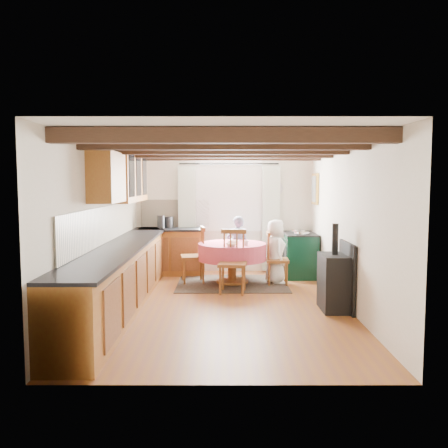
{
  "coord_description": "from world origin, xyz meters",
  "views": [
    {
      "loc": [
        0.0,
        -6.87,
        1.84
      ],
      "look_at": [
        0.0,
        0.8,
        1.15
      ],
      "focal_mm": 37.82,
      "sensor_mm": 36.0,
      "label": 1
    }
  ],
  "objects_px": {
    "dining_table": "(232,264)",
    "chair_near": "(233,262)",
    "chair_right": "(277,258)",
    "child_far": "(238,246)",
    "child_right": "(275,252)",
    "cup": "(246,243)",
    "chair_left": "(193,255)",
    "aga_range": "(299,254)",
    "cast_iron_stove": "(334,267)"
  },
  "relations": [
    {
      "from": "dining_table",
      "to": "chair_right",
      "type": "height_order",
      "value": "chair_right"
    },
    {
      "from": "cast_iron_stove",
      "to": "child_right",
      "type": "bearing_deg",
      "value": 110.05
    },
    {
      "from": "child_right",
      "to": "child_far",
      "type": "bearing_deg",
      "value": 39.08
    },
    {
      "from": "aga_range",
      "to": "chair_near",
      "type": "bearing_deg",
      "value": -133.38
    },
    {
      "from": "chair_right",
      "to": "aga_range",
      "type": "xyz_separation_m",
      "value": [
        0.51,
        0.74,
        -0.04
      ]
    },
    {
      "from": "chair_left",
      "to": "cast_iron_stove",
      "type": "xyz_separation_m",
      "value": [
        2.15,
        -1.84,
        0.11
      ]
    },
    {
      "from": "aga_range",
      "to": "cast_iron_stove",
      "type": "xyz_separation_m",
      "value": [
        0.11,
        -2.44,
        0.19
      ]
    },
    {
      "from": "chair_near",
      "to": "chair_right",
      "type": "relative_size",
      "value": 1.1
    },
    {
      "from": "chair_left",
      "to": "cup",
      "type": "xyz_separation_m",
      "value": [
        0.95,
        -0.37,
        0.26
      ]
    },
    {
      "from": "aga_range",
      "to": "child_right",
      "type": "bearing_deg",
      "value": -129.41
    },
    {
      "from": "dining_table",
      "to": "chair_left",
      "type": "relative_size",
      "value": 1.18
    },
    {
      "from": "chair_near",
      "to": "chair_left",
      "type": "relative_size",
      "value": 1.02
    },
    {
      "from": "chair_near",
      "to": "child_right",
      "type": "relative_size",
      "value": 0.9
    },
    {
      "from": "chair_near",
      "to": "chair_left",
      "type": "bearing_deg",
      "value": 138.59
    },
    {
      "from": "aga_range",
      "to": "child_right",
      "type": "distance_m",
      "value": 0.86
    },
    {
      "from": "aga_range",
      "to": "cast_iron_stove",
      "type": "distance_m",
      "value": 2.45
    },
    {
      "from": "chair_near",
      "to": "dining_table",
      "type": "bearing_deg",
      "value": 96.76
    },
    {
      "from": "chair_right",
      "to": "cast_iron_stove",
      "type": "distance_m",
      "value": 1.82
    },
    {
      "from": "cast_iron_stove",
      "to": "child_right",
      "type": "relative_size",
      "value": 1.08
    },
    {
      "from": "dining_table",
      "to": "aga_range",
      "type": "height_order",
      "value": "aga_range"
    },
    {
      "from": "dining_table",
      "to": "aga_range",
      "type": "xyz_separation_m",
      "value": [
        1.32,
        0.7,
        0.06
      ]
    },
    {
      "from": "chair_near",
      "to": "aga_range",
      "type": "distance_m",
      "value": 1.94
    },
    {
      "from": "cup",
      "to": "aga_range",
      "type": "bearing_deg",
      "value": 41.86
    },
    {
      "from": "chair_near",
      "to": "cast_iron_stove",
      "type": "xyz_separation_m",
      "value": [
        1.44,
        -1.04,
        0.1
      ]
    },
    {
      "from": "chair_right",
      "to": "cast_iron_stove",
      "type": "bearing_deg",
      "value": -157.65
    },
    {
      "from": "chair_left",
      "to": "child_far",
      "type": "height_order",
      "value": "child_far"
    },
    {
      "from": "chair_left",
      "to": "cast_iron_stove",
      "type": "height_order",
      "value": "cast_iron_stove"
    },
    {
      "from": "dining_table",
      "to": "chair_right",
      "type": "xyz_separation_m",
      "value": [
        0.81,
        -0.05,
        0.11
      ]
    },
    {
      "from": "chair_right",
      "to": "dining_table",
      "type": "bearing_deg",
      "value": 88.9
    },
    {
      "from": "aga_range",
      "to": "child_right",
      "type": "height_order",
      "value": "child_right"
    },
    {
      "from": "chair_left",
      "to": "chair_right",
      "type": "bearing_deg",
      "value": 75.4
    },
    {
      "from": "chair_left",
      "to": "aga_range",
      "type": "height_order",
      "value": "chair_left"
    },
    {
      "from": "aga_range",
      "to": "dining_table",
      "type": "bearing_deg",
      "value": -152.27
    },
    {
      "from": "cast_iron_stove",
      "to": "cup",
      "type": "height_order",
      "value": "cast_iron_stove"
    },
    {
      "from": "cup",
      "to": "cast_iron_stove",
      "type": "bearing_deg",
      "value": -50.78
    },
    {
      "from": "cast_iron_stove",
      "to": "cup",
      "type": "xyz_separation_m",
      "value": [
        -1.2,
        1.47,
        0.15
      ]
    },
    {
      "from": "aga_range",
      "to": "cup",
      "type": "height_order",
      "value": "aga_range"
    },
    {
      "from": "chair_near",
      "to": "cast_iron_stove",
      "type": "relative_size",
      "value": 0.84
    },
    {
      "from": "dining_table",
      "to": "chair_near",
      "type": "xyz_separation_m",
      "value": [
        -0.01,
        -0.71,
        0.16
      ]
    },
    {
      "from": "dining_table",
      "to": "chair_near",
      "type": "distance_m",
      "value": 0.73
    },
    {
      "from": "dining_table",
      "to": "child_far",
      "type": "relative_size",
      "value": 1.03
    },
    {
      "from": "dining_table",
      "to": "chair_right",
      "type": "distance_m",
      "value": 0.82
    },
    {
      "from": "child_right",
      "to": "cup",
      "type": "xyz_separation_m",
      "value": [
        -0.55,
        -0.32,
        0.2
      ]
    },
    {
      "from": "chair_near",
      "to": "child_right",
      "type": "bearing_deg",
      "value": 50.73
    },
    {
      "from": "chair_right",
      "to": "child_far",
      "type": "bearing_deg",
      "value": 47.35
    },
    {
      "from": "chair_left",
      "to": "child_far",
      "type": "xyz_separation_m",
      "value": [
        0.83,
        0.55,
        0.08
      ]
    },
    {
      "from": "cup",
      "to": "chair_near",
      "type": "bearing_deg",
      "value": -119.23
    },
    {
      "from": "cast_iron_stove",
      "to": "cup",
      "type": "bearing_deg",
      "value": 129.22
    },
    {
      "from": "cup",
      "to": "chair_right",
      "type": "bearing_deg",
      "value": 22.0
    },
    {
      "from": "chair_right",
      "to": "cup",
      "type": "relative_size",
      "value": 10.2
    }
  ]
}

